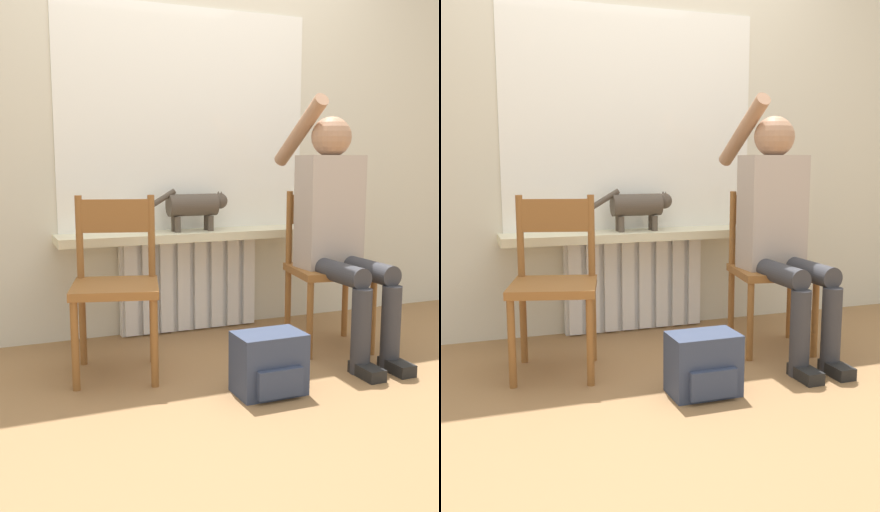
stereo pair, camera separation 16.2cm
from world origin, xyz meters
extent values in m
plane|color=olive|center=(0.00, 0.00, 0.00)|extent=(12.00, 12.00, 0.00)
cube|color=beige|center=(0.00, 1.23, 1.35)|extent=(7.00, 0.06, 2.70)
cube|color=white|center=(0.00, 1.16, 0.29)|extent=(0.88, 0.05, 0.59)
cube|color=white|center=(-0.39, 1.12, 0.29)|extent=(0.08, 0.03, 0.56)
cube|color=white|center=(-0.28, 1.12, 0.29)|extent=(0.08, 0.03, 0.56)
cube|color=white|center=(-0.17, 1.12, 0.29)|extent=(0.08, 0.03, 0.56)
cube|color=white|center=(-0.06, 1.12, 0.29)|extent=(0.08, 0.03, 0.56)
cube|color=white|center=(0.06, 1.12, 0.29)|extent=(0.08, 0.03, 0.56)
cube|color=white|center=(0.17, 1.12, 0.29)|extent=(0.08, 0.03, 0.56)
cube|color=white|center=(0.28, 1.12, 0.29)|extent=(0.08, 0.03, 0.56)
cube|color=white|center=(0.39, 1.12, 0.29)|extent=(0.08, 0.03, 0.56)
cube|color=beige|center=(0.00, 1.06, 0.61)|extent=(1.64, 0.28, 0.05)
cube|color=white|center=(0.00, 1.20, 1.30)|extent=(1.58, 0.01, 1.32)
cube|color=brown|center=(-0.61, 0.52, 0.44)|extent=(0.51, 0.51, 0.04)
cylinder|color=brown|center=(-0.83, 0.39, 0.21)|extent=(0.04, 0.04, 0.42)
cylinder|color=brown|center=(-0.48, 0.29, 0.21)|extent=(0.04, 0.04, 0.42)
cylinder|color=brown|center=(-0.74, 0.74, 0.21)|extent=(0.04, 0.04, 0.42)
cylinder|color=brown|center=(-0.39, 0.64, 0.21)|extent=(0.04, 0.04, 0.42)
cylinder|color=brown|center=(-0.74, 0.74, 0.67)|extent=(0.04, 0.04, 0.42)
cylinder|color=brown|center=(-0.39, 0.64, 0.67)|extent=(0.04, 0.04, 0.42)
cube|color=brown|center=(-0.56, 0.69, 0.78)|extent=(0.37, 0.12, 0.17)
cube|color=brown|center=(0.61, 0.52, 0.44)|extent=(0.48, 0.48, 0.04)
cylinder|color=brown|center=(0.40, 0.37, 0.21)|extent=(0.04, 0.04, 0.42)
cylinder|color=brown|center=(0.76, 0.31, 0.21)|extent=(0.04, 0.04, 0.42)
cylinder|color=brown|center=(0.46, 0.73, 0.21)|extent=(0.04, 0.04, 0.42)
cylinder|color=brown|center=(0.82, 0.66, 0.21)|extent=(0.04, 0.04, 0.42)
cylinder|color=brown|center=(0.46, 0.73, 0.67)|extent=(0.04, 0.04, 0.42)
cylinder|color=brown|center=(0.82, 0.66, 0.67)|extent=(0.04, 0.04, 0.42)
cube|color=brown|center=(0.64, 0.69, 0.78)|extent=(0.37, 0.09, 0.17)
cylinder|color=#333338|center=(0.52, 0.31, 0.48)|extent=(0.11, 0.46, 0.11)
cylinder|color=#333338|center=(0.70, 0.31, 0.48)|extent=(0.11, 0.46, 0.11)
cylinder|color=#333338|center=(0.52, 0.08, 0.22)|extent=(0.10, 0.10, 0.43)
cylinder|color=#333338|center=(0.70, 0.08, 0.22)|extent=(0.10, 0.10, 0.43)
cube|color=black|center=(0.52, 0.02, 0.03)|extent=(0.09, 0.20, 0.06)
cube|color=black|center=(0.70, 0.02, 0.03)|extent=(0.09, 0.20, 0.06)
cube|color=#AD9E93|center=(0.61, 0.54, 0.77)|extent=(0.34, 0.20, 0.62)
sphere|color=#A87A5B|center=(0.61, 0.54, 1.18)|extent=(0.22, 0.22, 0.22)
cylinder|color=#A87A5B|center=(0.49, 0.67, 1.22)|extent=(0.08, 0.50, 0.38)
cylinder|color=#AD9E93|center=(0.76, 0.50, 0.74)|extent=(0.08, 0.08, 0.50)
cylinder|color=#4C4238|center=(-0.01, 1.06, 0.79)|extent=(0.30, 0.13, 0.13)
sphere|color=#4C4238|center=(0.16, 1.06, 0.81)|extent=(0.09, 0.09, 0.09)
cone|color=#4C4238|center=(0.16, 1.03, 0.86)|extent=(0.03, 0.03, 0.03)
cone|color=#4C4238|center=(0.16, 1.08, 0.86)|extent=(0.03, 0.03, 0.03)
cylinder|color=#4C4238|center=(0.09, 1.03, 0.68)|extent=(0.04, 0.04, 0.09)
cylinder|color=#4C4238|center=(0.09, 1.09, 0.68)|extent=(0.04, 0.04, 0.09)
cylinder|color=#4C4238|center=(-0.12, 1.03, 0.68)|extent=(0.04, 0.04, 0.09)
cylinder|color=#4C4238|center=(-0.12, 1.09, 0.68)|extent=(0.04, 0.04, 0.09)
cylinder|color=#4C4238|center=(-0.22, 1.06, 0.83)|extent=(0.20, 0.03, 0.13)
cube|color=#333D56|center=(-0.02, 0.02, 0.14)|extent=(0.31, 0.20, 0.28)
cube|color=#333D56|center=(-0.02, -0.09, 0.09)|extent=(0.22, 0.03, 0.13)
camera|label=1|loc=(-1.22, -2.32, 1.05)|focal=42.00mm
camera|label=2|loc=(-1.07, -2.37, 1.05)|focal=42.00mm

